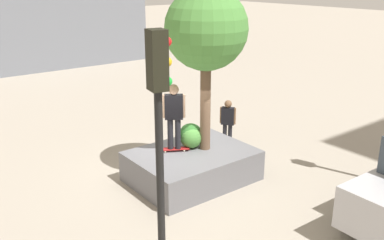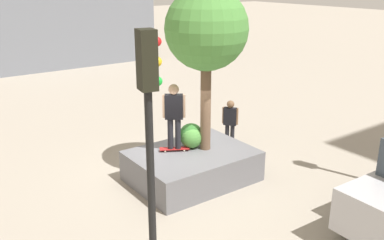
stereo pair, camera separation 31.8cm
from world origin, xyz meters
The scene contains 9 objects.
ground_plane centered at (0.00, 0.00, 0.00)m, with size 120.00×120.00×0.00m, color #9E9384.
planter_ledge centered at (-0.12, 0.35, 0.42)m, with size 3.17×2.36×0.83m, color slate.
plaza_tree centered at (-0.55, 0.38, 4.03)m, with size 2.12×2.12×4.30m.
boxwood_shrub centered at (-0.32, 0.03, 1.17)m, with size 0.66×0.66×0.66m, color #2D6628.
hedge_clump centered at (-0.29, 0.10, 1.14)m, with size 0.62×0.62×0.62m, color #4C8C3D.
skateboard centered at (0.23, 0.02, 0.89)m, with size 0.80×0.57×0.07m.
skateboarder centered at (0.23, 0.02, 1.93)m, with size 0.51×0.44×1.78m.
traffic_light_corner centered at (3.20, 3.90, 3.17)m, with size 0.36×0.32×4.66m.
pedestrian_crossing centered at (-2.57, -0.94, 0.89)m, with size 0.39×0.44×1.55m.
Camera 1 is at (6.43, 8.87, 5.35)m, focal length 40.48 mm.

